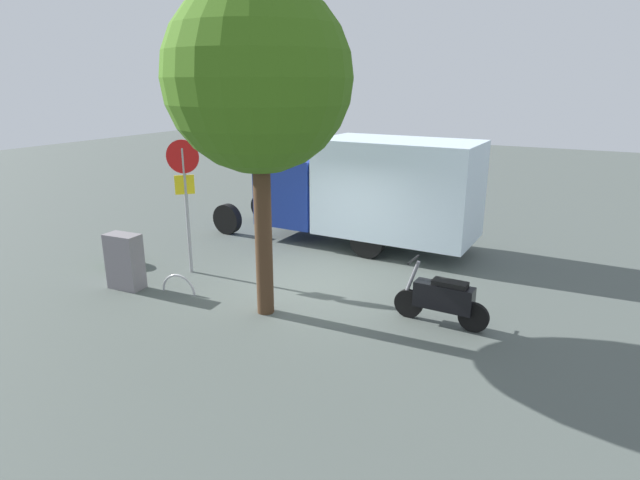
{
  "coord_description": "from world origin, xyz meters",
  "views": [
    {
      "loc": [
        -5.33,
        9.64,
        4.38
      ],
      "look_at": [
        -0.31,
        0.13,
        1.14
      ],
      "focal_mm": 29.56,
      "sensor_mm": 36.0,
      "label": 1
    }
  ],
  "objects_px": {
    "box_truck_near": "(365,188)",
    "motorcycle": "(443,299)",
    "utility_cabinet": "(125,261)",
    "bike_rack_hoop": "(179,293)",
    "street_tree": "(258,79)",
    "stop_sign": "(185,186)"
  },
  "relations": [
    {
      "from": "stop_sign",
      "to": "utility_cabinet",
      "type": "bearing_deg",
      "value": 68.26
    },
    {
      "from": "box_truck_near",
      "to": "motorcycle",
      "type": "bearing_deg",
      "value": 131.14
    },
    {
      "from": "box_truck_near",
      "to": "stop_sign",
      "type": "height_order",
      "value": "stop_sign"
    },
    {
      "from": "utility_cabinet",
      "to": "box_truck_near",
      "type": "bearing_deg",
      "value": -122.09
    },
    {
      "from": "utility_cabinet",
      "to": "motorcycle",
      "type": "bearing_deg",
      "value": -167.84
    },
    {
      "from": "utility_cabinet",
      "to": "bike_rack_hoop",
      "type": "xyz_separation_m",
      "value": [
        -1.21,
        -0.31,
        -0.62
      ]
    },
    {
      "from": "stop_sign",
      "to": "bike_rack_hoop",
      "type": "bearing_deg",
      "value": 119.33
    },
    {
      "from": "motorcycle",
      "to": "utility_cabinet",
      "type": "height_order",
      "value": "utility_cabinet"
    },
    {
      "from": "box_truck_near",
      "to": "bike_rack_hoop",
      "type": "height_order",
      "value": "box_truck_near"
    },
    {
      "from": "street_tree",
      "to": "box_truck_near",
      "type": "bearing_deg",
      "value": -89.46
    },
    {
      "from": "box_truck_near",
      "to": "utility_cabinet",
      "type": "relative_size",
      "value": 6.12
    },
    {
      "from": "street_tree",
      "to": "utility_cabinet",
      "type": "xyz_separation_m",
      "value": [
        3.43,
        0.36,
        -3.81
      ]
    },
    {
      "from": "motorcycle",
      "to": "box_truck_near",
      "type": "bearing_deg",
      "value": -48.0
    },
    {
      "from": "box_truck_near",
      "to": "motorcycle",
      "type": "xyz_separation_m",
      "value": [
        -3.28,
        3.96,
        -1.11
      ]
    },
    {
      "from": "utility_cabinet",
      "to": "bike_rack_hoop",
      "type": "bearing_deg",
      "value": -165.5
    },
    {
      "from": "stop_sign",
      "to": "street_tree",
      "type": "height_order",
      "value": "street_tree"
    },
    {
      "from": "bike_rack_hoop",
      "to": "utility_cabinet",
      "type": "bearing_deg",
      "value": 14.5
    },
    {
      "from": "street_tree",
      "to": "motorcycle",
      "type": "bearing_deg",
      "value": -161.57
    },
    {
      "from": "stop_sign",
      "to": "utility_cabinet",
      "type": "height_order",
      "value": "stop_sign"
    },
    {
      "from": "motorcycle",
      "to": "stop_sign",
      "type": "relative_size",
      "value": 0.58
    },
    {
      "from": "stop_sign",
      "to": "utility_cabinet",
      "type": "xyz_separation_m",
      "value": [
        0.57,
        1.44,
        -1.48
      ]
    },
    {
      "from": "box_truck_near",
      "to": "bike_rack_hoop",
      "type": "xyz_separation_m",
      "value": [
        2.17,
        5.08,
        -1.63
      ]
    }
  ]
}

